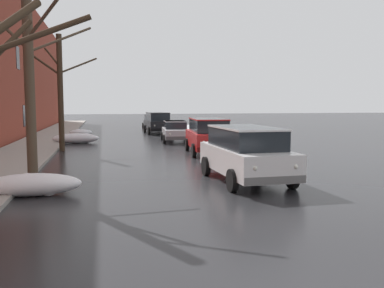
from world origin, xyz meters
name	(u,v)px	position (x,y,z in m)	size (l,w,h in m)	color
left_sidewalk_slab	(22,154)	(-6.62, 18.00, 0.06)	(3.16, 80.00, 0.13)	gray
snow_bank_near_corner_left	(32,185)	(-4.58, 8.18, 0.31)	(2.71, 0.99, 0.63)	white
snow_bank_along_left_kerb	(194,132)	(4.46, 28.09, 0.34)	(2.08, 1.20, 0.71)	white
snow_bank_mid_block_left	(77,138)	(-4.26, 23.83, 0.33)	(2.96, 1.02, 0.67)	white
snow_bank_along_right_kerb	(80,133)	(-4.39, 30.09, 0.27)	(1.77, 1.07, 0.58)	white
snow_bank_far_right_pile	(193,129)	(5.13, 31.62, 0.34)	(2.12, 1.24, 0.73)	white
bare_tree_second_along_sidewalk	(30,67)	(-4.79, 9.84, 3.73)	(3.50, 2.27, 7.23)	#4C3D2D
bare_tree_mid_block	(60,90)	(-4.81, 19.58, 3.30)	(3.42, 1.45, 6.28)	#382B1E
suv_white_approaching_near_lane	(245,152)	(2.00, 8.96, 0.99)	(2.19, 4.76, 1.82)	silver
suv_red_parked_kerbside_close	(208,135)	(2.71, 16.69, 0.99)	(2.36, 4.84, 1.82)	red
sedan_silver_parked_kerbside_mid	(175,131)	(2.18, 23.63, 0.75)	(2.10, 4.42, 1.42)	#B7B7BC
suv_black_parked_far_down_block	(158,122)	(2.01, 31.50, 0.99)	(2.14, 4.85, 1.82)	black
sedan_grey_queued_behind_truck	(152,122)	(2.25, 37.82, 0.75)	(1.91, 4.08, 1.42)	slate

